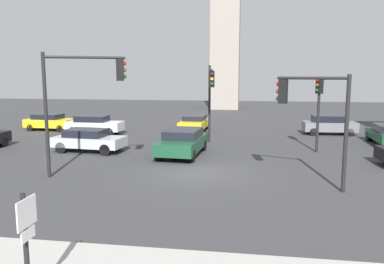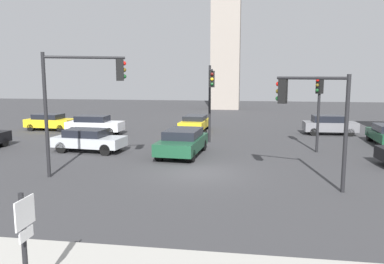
# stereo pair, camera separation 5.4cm
# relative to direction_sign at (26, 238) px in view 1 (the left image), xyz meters

# --- Properties ---
(ground_plane) EXTENTS (102.19, 102.19, 0.00)m
(ground_plane) POSITION_rel_direction_sign_xyz_m (1.77, 11.36, -1.54)
(ground_plane) COLOR #38383A
(direction_sign) EXTENTS (0.13, 0.63, 2.28)m
(direction_sign) POSITION_rel_direction_sign_xyz_m (0.00, 0.00, 0.00)
(direction_sign) COLOR black
(direction_sign) RESTS_ON ground_plane
(traffic_light_0) EXTENTS (3.35, 1.73, 5.59)m
(traffic_light_0) POSITION_rel_direction_sign_xyz_m (-3.39, 10.22, 2.48)
(traffic_light_0) COLOR black
(traffic_light_0) RESTS_ON ground_plane
(traffic_light_1) EXTENTS (0.48, 0.45, 4.50)m
(traffic_light_1) POSITION_rel_direction_sign_xyz_m (8.12, 17.28, 1.63)
(traffic_light_1) COLOR black
(traffic_light_1) RESTS_ON ground_plane
(traffic_light_2) EXTENTS (2.74, 1.17, 4.64)m
(traffic_light_2) POSITION_rel_direction_sign_xyz_m (6.60, 9.62, 1.80)
(traffic_light_2) COLOR black
(traffic_light_2) RESTS_ON ground_plane
(traffic_light_3) EXTENTS (0.64, 2.73, 5.24)m
(traffic_light_3) POSITION_rel_direction_sign_xyz_m (1.57, 18.58, 2.10)
(traffic_light_3) COLOR black
(traffic_light_3) RESTS_ON ground_plane
(car_0) EXTENTS (2.11, 4.33, 1.28)m
(car_0) POSITION_rel_direction_sign_xyz_m (-0.38, 24.85, -0.84)
(car_0) COLOR yellow
(car_0) RESTS_ON ground_plane
(car_2) EXTENTS (2.42, 4.92, 1.48)m
(car_2) POSITION_rel_direction_sign_xyz_m (0.32, 15.22, -0.75)
(car_2) COLOR #19472D
(car_2) RESTS_ON ground_plane
(car_3) EXTENTS (4.34, 2.21, 1.37)m
(car_3) POSITION_rel_direction_sign_xyz_m (-5.45, 15.33, -0.80)
(car_3) COLOR #ADB2B7
(car_3) RESTS_ON ground_plane
(car_4) EXTENTS (4.26, 1.75, 1.47)m
(car_4) POSITION_rel_direction_sign_xyz_m (-7.79, 21.78, -0.75)
(car_4) COLOR silver
(car_4) RESTS_ON ground_plane
(car_7) EXTENTS (4.02, 1.87, 1.49)m
(car_7) POSITION_rel_direction_sign_xyz_m (10.20, 24.58, -0.77)
(car_7) COLOR slate
(car_7) RESTS_ON ground_plane
(car_8) EXTENTS (4.04, 2.01, 1.36)m
(car_8) POSITION_rel_direction_sign_xyz_m (-12.43, 23.50, -0.81)
(car_8) COLOR yellow
(car_8) RESTS_ON ground_plane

